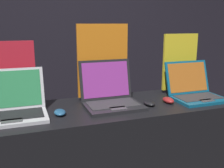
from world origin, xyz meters
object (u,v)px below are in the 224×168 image
promo_stand_front (10,76)px  promo_stand_back (180,65)px  laptop_middle (110,95)px  promo_stand_middle (102,64)px  mouse_front (60,112)px  mouse_middle (149,103)px  laptop_front (12,106)px  laptop_back (195,90)px  mouse_back (168,100)px

promo_stand_front → promo_stand_back: bearing=-1.5°
laptop_middle → promo_stand_middle: bearing=90.0°
mouse_front → promo_stand_back: (0.99, 0.24, 0.20)m
mouse_middle → laptop_front: bearing=174.9°
promo_stand_front → promo_stand_back: promo_stand_back is taller
promo_stand_front → mouse_middle: 0.93m
promo_stand_front → mouse_middle: bearing=-18.2°
mouse_middle → laptop_middle: bearing=158.7°
promo_stand_front → laptop_front: bearing=-90.0°
laptop_back → mouse_back: (-0.24, -0.04, -0.04)m
mouse_front → promo_stand_front: size_ratio=0.24×
laptop_middle → mouse_middle: 0.27m
mouse_back → mouse_middle: bearing=-178.1°
laptop_front → mouse_middle: (0.87, -0.08, -0.05)m
laptop_front → laptop_back: bearing=-1.7°
laptop_back → mouse_back: laptop_back is taller
mouse_front → promo_stand_back: promo_stand_back is taller
promo_stand_middle → promo_stand_back: size_ratio=1.16×
promo_stand_middle → promo_stand_back: (0.64, -0.01, -0.04)m
promo_stand_back → mouse_front: bearing=-166.2°
laptop_front → mouse_middle: 0.87m
laptop_middle → mouse_back: bearing=-12.9°
promo_stand_front → promo_stand_middle: 0.62m
laptop_middle → promo_stand_front: bearing=163.1°
laptop_middle → mouse_middle: laptop_middle is taller
mouse_front → promo_stand_back: size_ratio=0.23×
laptop_front → promo_stand_back: bearing=7.8°
promo_stand_back → promo_stand_front: bearing=178.5°
mouse_front → promo_stand_back: bearing=13.8°
mouse_front → laptop_middle: 0.36m
promo_stand_front → mouse_back: 1.07m
promo_stand_front → promo_stand_middle: size_ratio=0.80×
promo_stand_middle → mouse_back: (0.40, -0.26, -0.24)m
laptop_front → mouse_front: (0.27, -0.07, -0.05)m
promo_stand_front → mouse_middle: size_ratio=3.97×
laptop_back → promo_stand_back: bearing=90.0°
laptop_front → laptop_middle: size_ratio=1.07×
promo_stand_back → laptop_front: bearing=-172.2°
laptop_front → mouse_front: 0.28m
laptop_middle → laptop_back: (0.64, -0.06, -0.01)m
promo_stand_front → laptop_back: 1.29m
mouse_front → laptop_front: bearing=165.5°
promo_stand_front → laptop_back: (1.26, -0.24, -0.14)m
promo_stand_front → laptop_middle: 0.66m
laptop_front → mouse_middle: size_ratio=3.63×
promo_stand_front → promo_stand_back: size_ratio=0.93×
promo_stand_back → mouse_back: bearing=-134.5°
mouse_back → mouse_front: bearing=179.8°
laptop_middle → promo_stand_back: 0.67m
promo_stand_middle → laptop_back: size_ratio=1.50×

